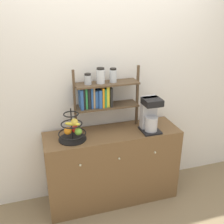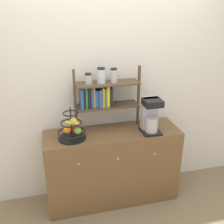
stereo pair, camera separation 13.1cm
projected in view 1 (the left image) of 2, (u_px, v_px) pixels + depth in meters
name	position (u px, v px, depth m)	size (l,w,h in m)	color
ground_plane	(118.00, 209.00, 2.89)	(12.00, 12.00, 0.00)	#847051
wall_back	(105.00, 84.00, 2.81)	(7.00, 0.05, 2.60)	silver
sideboard	(113.00, 166.00, 2.92)	(1.44, 0.45, 0.85)	brown
coffee_maker	(150.00, 114.00, 2.73)	(0.19, 0.22, 0.37)	black
fruit_stand	(73.00, 130.00, 2.56)	(0.28, 0.28, 0.33)	black
shelf_hutch	(100.00, 93.00, 2.69)	(0.70, 0.20, 0.67)	brown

